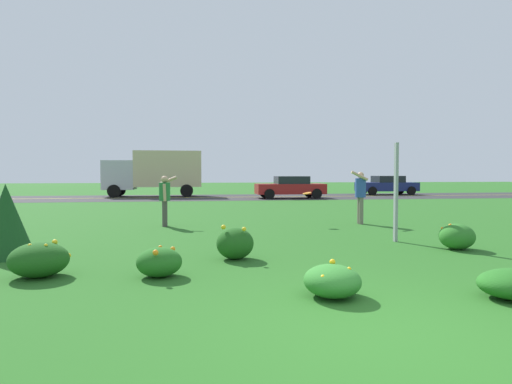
% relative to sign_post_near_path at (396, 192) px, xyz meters
% --- Properties ---
extents(ground_plane, '(120.00, 120.00, 0.00)m').
position_rel_sign_post_near_path_xyz_m(ground_plane, '(-2.86, 7.04, -1.18)').
color(ground_plane, '#26601E').
extents(highway_strip, '(120.00, 7.74, 0.01)m').
position_rel_sign_post_near_path_xyz_m(highway_strip, '(-2.86, 19.77, -1.18)').
color(highway_strip, '#2D2D30').
rests_on(highway_strip, ground).
extents(highway_center_stripe, '(120.00, 0.16, 0.00)m').
position_rel_sign_post_near_path_xyz_m(highway_center_stripe, '(-2.86, 19.77, -1.17)').
color(highway_center_stripe, yellow).
rests_on(highway_center_stripe, ground).
extents(daylily_clump_near_camera, '(0.74, 0.73, 0.55)m').
position_rel_sign_post_near_path_xyz_m(daylily_clump_near_camera, '(0.81, -1.19, -0.90)').
color(daylily_clump_near_camera, '#2D7526').
rests_on(daylily_clump_near_camera, ground).
extents(daylily_clump_mid_left, '(0.75, 0.82, 0.47)m').
position_rel_sign_post_near_path_xyz_m(daylily_clump_mid_left, '(-3.00, -4.21, -0.97)').
color(daylily_clump_mid_left, '#337F2D').
rests_on(daylily_clump_mid_left, ground).
extents(daylily_clump_mid_right, '(0.71, 0.66, 0.48)m').
position_rel_sign_post_near_path_xyz_m(daylily_clump_mid_right, '(-5.33, -2.73, -0.95)').
color(daylily_clump_mid_right, '#23661E').
rests_on(daylily_clump_mid_right, ground).
extents(daylily_clump_front_right, '(0.71, 0.70, 0.67)m').
position_rel_sign_post_near_path_xyz_m(daylily_clump_front_right, '(-4.01, -1.52, -0.88)').
color(daylily_clump_front_right, '#1E5619').
rests_on(daylily_clump_front_right, ground).
extents(daylily_clump_front_left, '(0.90, 0.85, 0.57)m').
position_rel_sign_post_near_path_xyz_m(daylily_clump_front_left, '(-7.20, -2.47, -0.91)').
color(daylily_clump_front_left, '#1E5619').
rests_on(daylily_clump_front_left, ground).
extents(sign_post_near_path, '(0.07, 0.10, 2.36)m').
position_rel_sign_post_near_path_xyz_m(sign_post_near_path, '(0.00, 0.00, 0.00)').
color(sign_post_near_path, '#93969B').
rests_on(sign_post_near_path, ground).
extents(evergreen_shrub_side, '(1.00, 1.00, 1.43)m').
position_rel_sign_post_near_path_xyz_m(evergreen_shrub_side, '(-8.36, -0.71, -0.46)').
color(evergreen_shrub_side, '#19471E').
rests_on(evergreen_shrub_side, ground).
extents(person_thrower_green_shirt, '(0.54, 0.50, 1.55)m').
position_rel_sign_post_near_path_xyz_m(person_thrower_green_shirt, '(-5.63, 3.87, -0.25)').
color(person_thrower_green_shirt, '#287038').
rests_on(person_thrower_green_shirt, ground).
extents(person_catcher_blue_shirt, '(0.56, 0.50, 1.72)m').
position_rel_sign_post_near_path_xyz_m(person_catcher_blue_shirt, '(0.57, 3.56, -0.17)').
color(person_catcher_blue_shirt, '#2D4C9E').
rests_on(person_catcher_blue_shirt, ground).
extents(frisbee_orange, '(0.27, 0.27, 0.09)m').
position_rel_sign_post_near_path_xyz_m(frisbee_orange, '(-1.23, 3.43, -0.17)').
color(frisbee_orange, orange).
extents(car_navy_leftmost, '(4.50, 2.00, 1.45)m').
position_rel_sign_post_near_path_xyz_m(car_navy_leftmost, '(10.11, 21.51, -0.44)').
color(car_navy_leftmost, navy).
rests_on(car_navy_leftmost, ground).
extents(car_red_center_left, '(4.50, 2.00, 1.45)m').
position_rel_sign_post_near_path_xyz_m(car_red_center_left, '(1.68, 18.02, -0.44)').
color(car_red_center_left, maroon).
rests_on(car_red_center_left, ground).
extents(box_truck_silver, '(6.70, 2.46, 3.20)m').
position_rel_sign_post_near_path_xyz_m(box_truck_silver, '(-7.29, 21.51, 0.62)').
color(box_truck_silver, '#B7BABF').
rests_on(box_truck_silver, ground).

